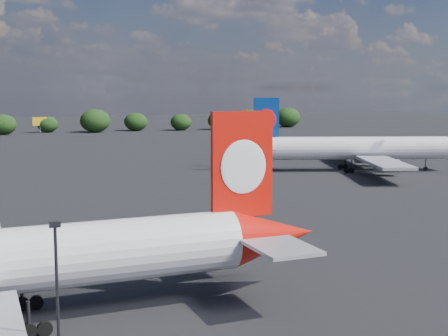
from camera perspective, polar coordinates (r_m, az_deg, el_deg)
name	(u,v)px	position (r m, az deg, el deg)	size (l,w,h in m)	color
ground	(24,186)	(104.34, -17.85, -1.60)	(500.00, 500.00, 0.00)	black
qantas_airliner	(19,262)	(43.45, -18.24, -8.19)	(42.49, 40.34, 13.90)	white
china_southern_airliner	(350,149)	(119.31, 11.46, 1.72)	(41.24, 39.60, 13.78)	white
apron_lamp_post	(57,298)	(32.99, -14.99, -11.37)	(0.55, 0.30, 9.03)	black
billboard_yellow	(40,122)	(225.99, -16.49, 4.07)	(5.00, 0.30, 5.50)	gold
horizon_treeline	(23,123)	(223.29, -17.93, 3.95)	(206.88, 15.06, 8.54)	black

